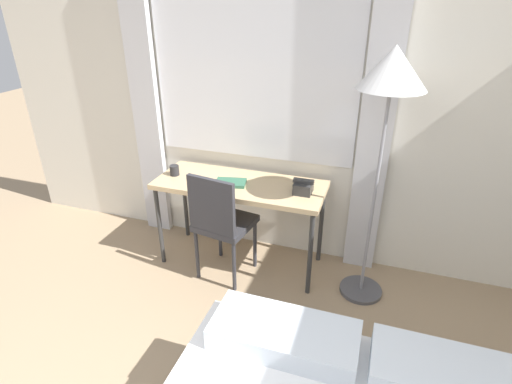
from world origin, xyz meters
name	(u,v)px	position (x,y,z in m)	size (l,w,h in m)	color
wall_back_with_window	(297,99)	(-0.05, 2.86, 1.35)	(5.52, 0.13, 2.70)	silver
desk	(240,190)	(-0.40, 2.51, 0.68)	(1.34, 0.53, 0.74)	tan
desk_chair	(221,220)	(-0.47, 2.27, 0.53)	(0.46, 0.46, 0.92)	#333338
standing_lamp	(391,88)	(0.62, 2.43, 1.57)	(0.42, 0.42, 1.81)	#4C4C51
telephone	(303,187)	(0.11, 2.50, 0.79)	(0.15, 0.14, 0.11)	#2D2D2D
book	(231,183)	(-0.46, 2.47, 0.76)	(0.26, 0.20, 0.02)	#33664C
mug	(174,170)	(-0.96, 2.49, 0.78)	(0.08, 0.08, 0.08)	#262628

